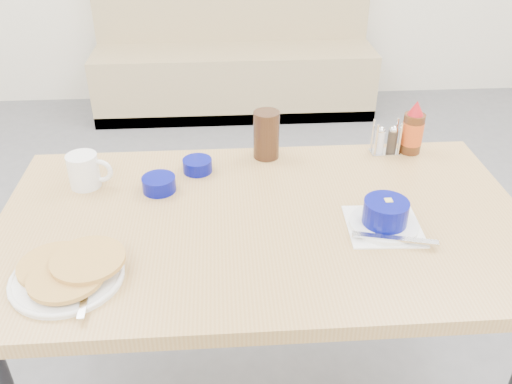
{
  "coord_description": "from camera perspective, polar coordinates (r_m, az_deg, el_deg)",
  "views": [
    {
      "loc": [
        -0.1,
        -0.92,
        1.58
      ],
      "look_at": [
        -0.02,
        0.28,
        0.82
      ],
      "focal_mm": 38.0,
      "sensor_mm": 36.0,
      "label": 1
    }
  ],
  "objects": [
    {
      "name": "booth_bench",
      "position": [
        3.9,
        -2.32,
        13.75
      ],
      "size": [
        1.9,
        0.56,
        1.22
      ],
      "color": "tan",
      "rests_on": "ground"
    },
    {
      "name": "dining_table",
      "position": [
        1.47,
        0.79,
        -4.72
      ],
      "size": [
        1.4,
        0.8,
        0.76
      ],
      "color": "tan",
      "rests_on": "ground"
    },
    {
      "name": "pancake_plate",
      "position": [
        1.3,
        -19.12,
        -7.98
      ],
      "size": [
        0.26,
        0.27,
        0.05
      ],
      "rotation": [
        0.0,
        0.0,
        -0.27
      ],
      "color": "white",
      "rests_on": "dining_table"
    },
    {
      "name": "coffee_mug",
      "position": [
        1.62,
        -17.55,
        2.19
      ],
      "size": [
        0.13,
        0.09,
        0.1
      ],
      "rotation": [
        0.0,
        0.0,
        -0.12
      ],
      "color": "white",
      "rests_on": "dining_table"
    },
    {
      "name": "grits_setting",
      "position": [
        1.42,
        13.43,
        -2.5
      ],
      "size": [
        0.21,
        0.21,
        0.08
      ],
      "rotation": [
        0.0,
        0.0,
        -0.04
      ],
      "color": "white",
      "rests_on": "dining_table"
    },
    {
      "name": "creamer_bowl",
      "position": [
        1.64,
        -6.18,
        2.79
      ],
      "size": [
        0.09,
        0.09,
        0.04
      ],
      "rotation": [
        0.0,
        0.0,
        0.17
      ],
      "color": "#050972",
      "rests_on": "dining_table"
    },
    {
      "name": "butter_bowl",
      "position": [
        1.56,
        -10.17,
        0.83
      ],
      "size": [
        0.1,
        0.1,
        0.04
      ],
      "rotation": [
        0.0,
        0.0,
        -0.15
      ],
      "color": "#050972",
      "rests_on": "dining_table"
    },
    {
      "name": "amber_tumbler",
      "position": [
        1.69,
        1.1,
        6.05
      ],
      "size": [
        0.1,
        0.1,
        0.15
      ],
      "primitive_type": "cylinder",
      "rotation": [
        0.0,
        0.0,
        0.36
      ],
      "color": "#361F11",
      "rests_on": "dining_table"
    },
    {
      "name": "condiment_caddy",
      "position": [
        1.77,
        13.49,
        5.16
      ],
      "size": [
        0.09,
        0.06,
        0.11
      ],
      "rotation": [
        0.0,
        0.0,
        0.05
      ],
      "color": "silver",
      "rests_on": "dining_table"
    },
    {
      "name": "syrup_bottle",
      "position": [
        1.78,
        16.17,
        6.24
      ],
      "size": [
        0.07,
        0.07,
        0.17
      ],
      "rotation": [
        0.0,
        0.0,
        -0.0
      ],
      "color": "#47230F",
      "rests_on": "dining_table"
    },
    {
      "name": "sugar_wrapper",
      "position": [
        1.41,
        -20.18,
        -5.58
      ],
      "size": [
        0.05,
        0.05,
        0.0
      ],
      "primitive_type": "cube",
      "rotation": [
        0.0,
        0.0,
        0.81
      ],
      "color": "#F18050",
      "rests_on": "dining_table"
    }
  ]
}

